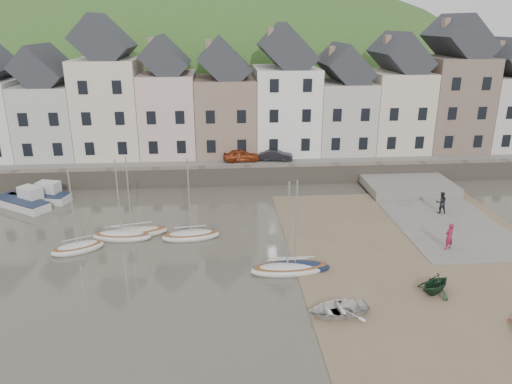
{
  "coord_description": "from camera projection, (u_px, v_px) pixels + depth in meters",
  "views": [
    {
      "loc": [
        -2.71,
        -28.49,
        15.14
      ],
      "look_at": [
        0.0,
        6.0,
        3.0
      ],
      "focal_mm": 34.36,
      "sensor_mm": 36.0,
      "label": 1
    }
  ],
  "objects": [
    {
      "name": "sailboat_0",
      "position": [
        122.0,
        236.0,
        35.83
      ],
      "size": [
        4.47,
        1.91,
        6.32
      ],
      "color": "silver",
      "rests_on": "ground"
    },
    {
      "name": "sailboat_4",
      "position": [
        287.0,
        269.0,
        31.02
      ],
      "size": [
        4.78,
        1.58,
        6.32
      ],
      "color": "silver",
      "rests_on": "ground"
    },
    {
      "name": "rowboat_green",
      "position": [
        435.0,
        283.0,
        28.5
      ],
      "size": [
        3.06,
        2.96,
        1.24
      ],
      "primitive_type": "imported",
      "rotation": [
        0.0,
        0.0,
        -1.01
      ],
      "color": "#16331D",
      "rests_on": "beach"
    },
    {
      "name": "person_dark",
      "position": [
        441.0,
        202.0,
        40.17
      ],
      "size": [
        0.9,
        0.71,
        1.82
      ],
      "primitive_type": "imported",
      "rotation": [
        0.0,
        0.0,
        3.12
      ],
      "color": "black",
      "rests_on": "slipway"
    },
    {
      "name": "ground",
      "position": [
        263.0,
        265.0,
        32.01
      ],
      "size": [
        160.0,
        160.0,
        0.0
      ],
      "primitive_type": "plane",
      "color": "#464237",
      "rests_on": "ground"
    },
    {
      "name": "quay_street",
      "position": [
        245.0,
        159.0,
        50.79
      ],
      "size": [
        70.0,
        7.0,
        0.1
      ],
      "primitive_type": "cube",
      "color": "slate",
      "rests_on": "quay_land"
    },
    {
      "name": "rowboat_white",
      "position": [
        338.0,
        309.0,
        26.49
      ],
      "size": [
        3.62,
        2.81,
        0.69
      ],
      "primitive_type": "imported",
      "rotation": [
        0.0,
        0.0,
        -1.43
      ],
      "color": "silver",
      "rests_on": "beach"
    },
    {
      "name": "motorboat_2",
      "position": [
        23.0,
        201.0,
        41.8
      ],
      "size": [
        5.55,
        4.57,
        1.7
      ],
      "color": "silver",
      "rests_on": "ground"
    },
    {
      "name": "car_left",
      "position": [
        242.0,
        155.0,
        49.59
      ],
      "size": [
        3.75,
        1.72,
        1.25
      ],
      "primitive_type": "imported",
      "rotation": [
        0.0,
        0.0,
        1.64
      ],
      "color": "maroon",
      "rests_on": "quay_street"
    },
    {
      "name": "seawall",
      "position": [
        247.0,
        175.0,
        47.71
      ],
      "size": [
        70.0,
        1.2,
        1.8
      ],
      "primitive_type": "cube",
      "color": "slate",
      "rests_on": "ground"
    },
    {
      "name": "sailboat_1",
      "position": [
        78.0,
        248.0,
        33.93
      ],
      "size": [
        3.88,
        2.89,
        6.32
      ],
      "color": "silver",
      "rests_on": "ground"
    },
    {
      "name": "sailboat_3",
      "position": [
        191.0,
        235.0,
        35.89
      ],
      "size": [
        4.37,
        2.0,
        6.32
      ],
      "color": "silver",
      "rests_on": "ground"
    },
    {
      "name": "townhouse_terrace",
      "position": [
        259.0,
        98.0,
        52.3
      ],
      "size": [
        61.05,
        8.0,
        13.93
      ],
      "color": "silver",
      "rests_on": "quay_land"
    },
    {
      "name": "slipway",
      "position": [
        434.0,
        213.0,
        40.63
      ],
      "size": [
        8.0,
        18.0,
        0.12
      ],
      "primitive_type": "cube",
      "color": "slate",
      "rests_on": "ground"
    },
    {
      "name": "beach",
      "position": [
        426.0,
        259.0,
        32.82
      ],
      "size": [
        18.0,
        26.0,
        0.06
      ],
      "primitive_type": "cube",
      "color": "brown",
      "rests_on": "ground"
    },
    {
      "name": "sailboat_5",
      "position": [
        295.0,
        267.0,
        31.26
      ],
      "size": [
        4.55,
        1.55,
        6.32
      ],
      "color": "#131F3B",
      "rests_on": "ground"
    },
    {
      "name": "sailboat_2",
      "position": [
        132.0,
        233.0,
        36.33
      ],
      "size": [
        5.48,
        2.56,
        6.32
      ],
      "color": "beige",
      "rests_on": "ground"
    },
    {
      "name": "person_red",
      "position": [
        449.0,
        236.0,
        33.77
      ],
      "size": [
        0.83,
        0.71,
        1.91
      ],
      "primitive_type": "imported",
      "rotation": [
        0.0,
        0.0,
        3.57
      ],
      "color": "maroon",
      "rests_on": "slipway"
    },
    {
      "name": "hillside",
      "position": [
        208.0,
        203.0,
        94.04
      ],
      "size": [
        134.4,
        84.0,
        84.0
      ],
      "color": "#335923",
      "rests_on": "ground"
    },
    {
      "name": "car_right",
      "position": [
        276.0,
        155.0,
        49.87
      ],
      "size": [
        3.53,
        1.74,
        1.11
      ],
      "primitive_type": "imported",
      "rotation": [
        0.0,
        0.0,
        1.4
      ],
      "color": "black",
      "rests_on": "quay_street"
    },
    {
      "name": "quay_land",
      "position": [
        240.0,
        141.0,
        61.87
      ],
      "size": [
        90.0,
        30.0,
        1.5
      ],
      "primitive_type": "cube",
      "color": "#335923",
      "rests_on": "ground"
    },
    {
      "name": "motorboat_0",
      "position": [
        42.0,
        195.0,
        43.28
      ],
      "size": [
        5.57,
        3.15,
        1.7
      ],
      "color": "silver",
      "rests_on": "ground"
    }
  ]
}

